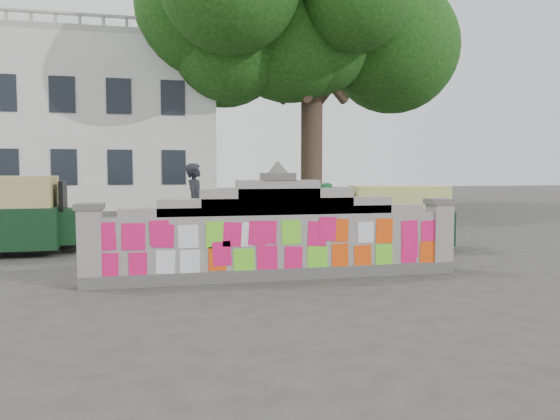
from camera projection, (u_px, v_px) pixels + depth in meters
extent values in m
plane|color=#383533|center=(278.00, 279.00, 9.28)|extent=(100.00, 100.00, 0.00)
cube|color=#4C4C49|center=(278.00, 273.00, 9.27)|extent=(6.40, 0.42, 0.20)
cube|color=gray|center=(278.00, 244.00, 9.24)|extent=(6.40, 0.32, 1.00)
cube|color=gray|center=(278.00, 210.00, 9.20)|extent=(5.20, 0.32, 0.14)
cube|color=gray|center=(278.00, 206.00, 9.19)|extent=(4.00, 0.32, 0.28)
cube|color=gray|center=(278.00, 201.00, 9.19)|extent=(2.60, 0.32, 0.44)
cube|color=gray|center=(278.00, 197.00, 9.18)|extent=(1.40, 0.32, 0.58)
cube|color=#4C4C49|center=(278.00, 176.00, 9.16)|extent=(0.55, 0.36, 0.12)
cone|color=#4C4C49|center=(278.00, 167.00, 9.14)|extent=(0.36, 0.36, 0.22)
cube|color=gray|center=(90.00, 249.00, 8.54)|extent=(0.36, 0.40, 1.24)
cube|color=#4C4C49|center=(89.00, 207.00, 8.49)|extent=(0.44, 0.44, 0.10)
cube|color=gray|center=(439.00, 238.00, 9.94)|extent=(0.36, 0.40, 1.24)
cube|color=#4C4C49|center=(440.00, 201.00, 9.89)|extent=(0.44, 0.44, 0.10)
cube|color=silver|center=(53.00, 130.00, 28.72)|extent=(16.00, 10.00, 8.00)
cylinder|color=#38281E|center=(312.00, 148.00, 27.92)|extent=(1.10, 1.10, 6.00)
ellipsoid|color=#0F380C|center=(312.00, 28.00, 27.49)|extent=(12.00, 10.00, 6.00)
imported|color=black|center=(196.00, 232.00, 11.82)|extent=(2.08, 1.29, 1.03)
imported|color=black|center=(196.00, 215.00, 11.80)|extent=(0.61, 0.74, 1.75)
imported|color=green|center=(327.00, 215.00, 13.04)|extent=(0.90, 0.95, 1.55)
cube|color=black|center=(64.00, 226.00, 12.11)|extent=(0.57, 0.79, 0.78)
cube|color=black|center=(63.00, 196.00, 12.06)|extent=(0.11, 0.78, 0.67)
cylinder|color=black|center=(70.00, 241.00, 12.16)|extent=(0.56, 0.15, 0.56)
cube|color=black|center=(397.00, 227.00, 12.72)|extent=(2.47, 1.59, 0.77)
cube|color=#D1D270|center=(398.00, 198.00, 12.67)|extent=(2.27, 1.51, 0.58)
cube|color=black|center=(347.00, 227.00, 12.63)|extent=(0.58, 0.74, 0.67)
cube|color=black|center=(347.00, 203.00, 12.58)|extent=(0.18, 0.68, 0.58)
cylinder|color=black|center=(343.00, 240.00, 12.64)|extent=(0.49, 0.19, 0.48)
cylinder|color=black|center=(426.00, 236.00, 13.33)|extent=(0.49, 0.19, 0.48)
cylinder|color=black|center=(442.00, 242.00, 12.28)|extent=(0.49, 0.19, 0.48)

